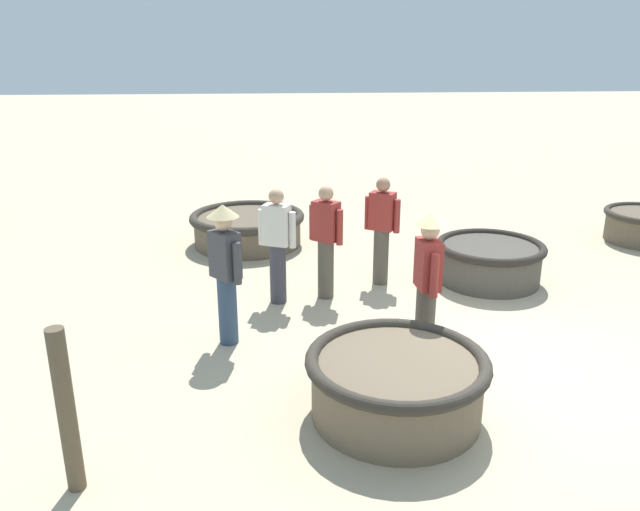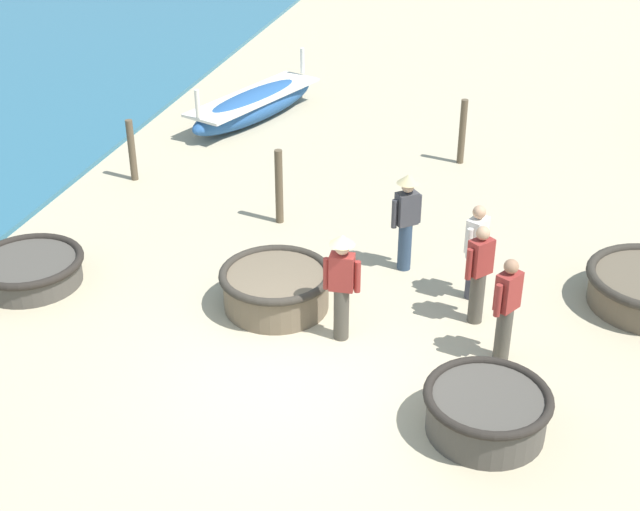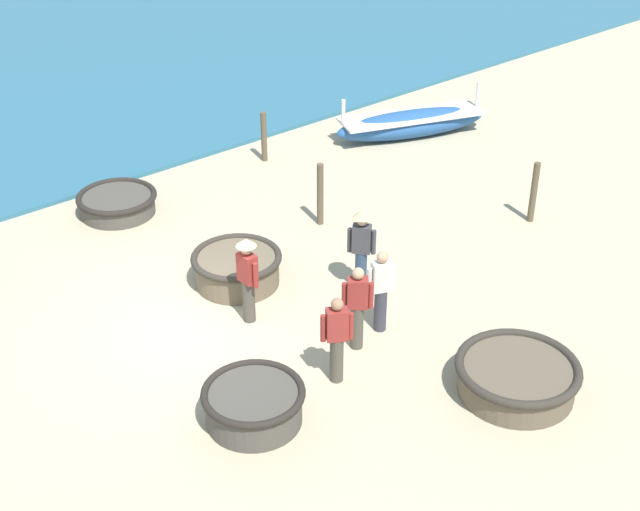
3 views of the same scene
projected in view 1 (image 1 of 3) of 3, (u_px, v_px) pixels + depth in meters
name	position (u px, v px, depth m)	size (l,w,h in m)	color
ground_plane	(514.00, 370.00, 6.71)	(80.00, 80.00, 0.00)	#BCAD8C
coracle_front_right	(489.00, 260.00, 9.15)	(1.59, 1.59, 0.60)	#4C473F
coracle_beside_post	(248.00, 227.00, 10.85)	(1.99, 1.99, 0.57)	brown
coracle_tilted	(396.00, 383.00, 5.80)	(1.72, 1.72, 0.63)	brown
fisherman_with_hat	(428.00, 276.00, 6.73)	(0.53, 0.36, 1.67)	#4C473D
fisherman_by_coracle	(326.00, 239.00, 8.40)	(0.39, 0.43, 1.57)	#4C473D
fisherman_crouching	(382.00, 228.00, 8.90)	(0.36, 0.47, 1.57)	#4C473D
fisherman_hauling	(277.00, 243.00, 8.23)	(0.34, 0.49, 1.57)	#383842
fisherman_standing_left	(225.00, 266.00, 7.04)	(0.43, 0.39, 1.67)	#2D425B
mooring_post_mid_beach	(66.00, 412.00, 4.72)	(0.14, 0.14, 1.39)	brown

